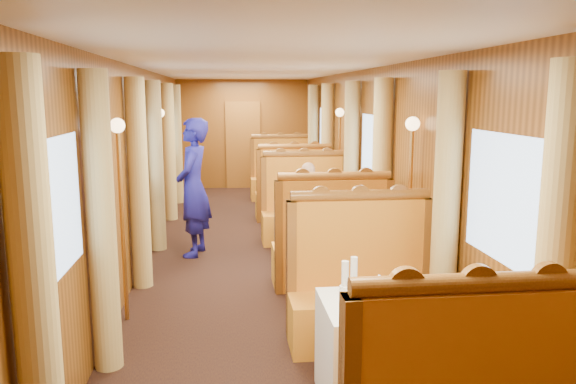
{
  "coord_description": "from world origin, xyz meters",
  "views": [
    {
      "loc": [
        -0.42,
        -7.07,
        2.16
      ],
      "look_at": [
        0.29,
        -0.73,
        1.05
      ],
      "focal_mm": 35.0,
      "sensor_mm": 36.0,
      "label": 1
    }
  ],
  "objects": [
    {
      "name": "floor",
      "position": [
        0.0,
        0.0,
        0.0
      ],
      "size": [
        3.0,
        12.0,
        0.01
      ],
      "primitive_type": null,
      "color": "black",
      "rests_on": "ground"
    },
    {
      "name": "ceiling",
      "position": [
        0.0,
        0.0,
        2.5
      ],
      "size": [
        3.0,
        12.0,
        0.01
      ],
      "primitive_type": null,
      "rotation": [
        3.14,
        0.0,
        0.0
      ],
      "color": "silver",
      "rests_on": "wall_left"
    },
    {
      "name": "wall_far",
      "position": [
        0.0,
        6.0,
        1.25
      ],
      "size": [
        3.0,
        0.01,
        2.5
      ],
      "primitive_type": null,
      "rotation": [
        1.57,
        0.0,
        0.0
      ],
      "color": "brown",
      "rests_on": "floor"
    },
    {
      "name": "wall_left",
      "position": [
        -1.5,
        0.0,
        1.25
      ],
      "size": [
        0.01,
        12.0,
        2.5
      ],
      "primitive_type": null,
      "rotation": [
        1.57,
        0.0,
        1.57
      ],
      "color": "brown",
      "rests_on": "floor"
    },
    {
      "name": "wall_right",
      "position": [
        1.5,
        0.0,
        1.25
      ],
      "size": [
        0.01,
        12.0,
        2.5
      ],
      "primitive_type": null,
      "rotation": [
        1.57,
        0.0,
        -1.57
      ],
      "color": "brown",
      "rests_on": "floor"
    },
    {
      "name": "doorway_far",
      "position": [
        0.0,
        5.97,
        1.0
      ],
      "size": [
        0.8,
        0.04,
        2.0
      ],
      "primitive_type": "cube",
      "color": "brown",
      "rests_on": "floor"
    },
    {
      "name": "table_near",
      "position": [
        0.75,
        -3.5,
        0.38
      ],
      "size": [
        1.05,
        0.72,
        0.75
      ],
      "primitive_type": "cube",
      "color": "white",
      "rests_on": "floor"
    },
    {
      "name": "banquette_near_aft",
      "position": [
        0.75,
        -2.49,
        0.42
      ],
      "size": [
        1.3,
        0.55,
        1.34
      ],
      "color": "#BA5014",
      "rests_on": "floor"
    },
    {
      "name": "table_mid",
      "position": [
        0.75,
        0.0,
        0.38
      ],
      "size": [
        1.05,
        0.72,
        0.75
      ],
      "primitive_type": "cube",
      "color": "white",
      "rests_on": "floor"
    },
    {
      "name": "banquette_mid_fwd",
      "position": [
        0.75,
        -1.01,
        0.42
      ],
      "size": [
        1.3,
        0.55,
        1.34
      ],
      "color": "#BA5014",
      "rests_on": "floor"
    },
    {
      "name": "banquette_mid_aft",
      "position": [
        0.75,
        1.01,
        0.42
      ],
      "size": [
        1.3,
        0.55,
        1.34
      ],
      "color": "#BA5014",
      "rests_on": "floor"
    },
    {
      "name": "table_far",
      "position": [
        0.75,
        3.5,
        0.38
      ],
      "size": [
        1.05,
        0.72,
        0.75
      ],
      "primitive_type": "cube",
      "color": "white",
      "rests_on": "floor"
    },
    {
      "name": "banquette_far_fwd",
      "position": [
        0.75,
        2.49,
        0.42
      ],
      "size": [
        1.3,
        0.55,
        1.34
      ],
      "color": "#BA5014",
      "rests_on": "floor"
    },
    {
      "name": "banquette_far_aft",
      "position": [
        0.75,
        4.51,
        0.42
      ],
      "size": [
        1.3,
        0.55,
        1.34
      ],
      "color": "#BA5014",
      "rests_on": "floor"
    },
    {
      "name": "tea_tray",
      "position": [
        0.66,
        -3.51,
        0.76
      ],
      "size": [
        0.4,
        0.34,
        0.01
      ],
      "primitive_type": "cube",
      "rotation": [
        0.0,
        0.0,
        0.27
      ],
      "color": "silver",
      "rests_on": "table_near"
    },
    {
      "name": "teapot_left",
      "position": [
        0.56,
        -3.63,
        0.81
      ],
      "size": [
        0.18,
        0.16,
        0.12
      ],
      "primitive_type": null,
      "rotation": [
        0.0,
        0.0,
        0.36
      ],
      "color": "silver",
      "rests_on": "tea_tray"
    },
    {
      "name": "teapot_right",
      "position": [
        0.74,
        -3.65,
        0.81
      ],
      "size": [
        0.17,
        0.15,
        0.11
      ],
      "primitive_type": null,
      "rotation": [
        0.0,
        0.0,
        -0.39
      ],
      "color": "silver",
      "rests_on": "tea_tray"
    },
    {
      "name": "teapot_back",
      "position": [
        0.62,
        -3.46,
        0.82
      ],
      "size": [
        0.19,
        0.16,
        0.14
      ],
      "primitive_type": null,
      "rotation": [
        0.0,
        0.0,
        0.25
      ],
      "color": "silver",
      "rests_on": "tea_tray"
    },
    {
      "name": "fruit_plate",
      "position": [
        1.04,
        -3.65,
        0.77
      ],
      "size": [
        0.2,
        0.2,
        0.05
      ],
      "rotation": [
        0.0,
        0.0,
        0.07
      ],
      "color": "white",
      "rests_on": "table_near"
    },
    {
      "name": "cup_inboard",
      "position": [
        0.4,
        -3.37,
        0.86
      ],
      "size": [
        0.08,
        0.08,
        0.26
      ],
      "rotation": [
        0.0,
        0.0,
        0.05
      ],
      "color": "white",
      "rests_on": "table_near"
    },
    {
      "name": "cup_outboard",
      "position": [
        0.48,
        -3.27,
        0.86
      ],
      "size": [
        0.08,
        0.08,
        0.26
      ],
      "rotation": [
        0.0,
        0.0,
        -0.26
      ],
      "color": "white",
      "rests_on": "table_near"
    },
    {
      "name": "rose_vase_mid",
      "position": [
        0.75,
        0.04,
        0.93
      ],
      "size": [
        0.06,
        0.06,
        0.36
      ],
      "rotation": [
        0.0,
        0.0,
        0.07
      ],
      "color": "silver",
      "rests_on": "table_mid"
    },
    {
      "name": "rose_vase_far",
      "position": [
        0.78,
        3.53,
        0.93
      ],
      "size": [
        0.06,
        0.06,
        0.36
      ],
      "rotation": [
        0.0,
        0.0,
        0.03
      ],
      "color": "silver",
      "rests_on": "table_far"
    },
    {
      "name": "window_left_near",
      "position": [
        -1.49,
        -3.5,
        1.45
      ],
      "size": [
        0.01,
        1.2,
        0.9
      ],
      "primitive_type": null,
      "rotation": [
        1.57,
        0.0,
        1.57
      ],
      "color": "#8DADD7",
      "rests_on": "wall_left"
    },
    {
      "name": "curtain_left_near_a",
      "position": [
        -1.38,
        -4.28,
        1.18
      ],
      "size": [
        0.22,
        0.22,
        2.35
      ],
      "primitive_type": "cylinder",
      "color": "tan",
      "rests_on": "floor"
    },
    {
      "name": "curtain_left_near_b",
      "position": [
        -1.38,
        -2.72,
        1.18
      ],
      "size": [
        0.22,
        0.22,
        2.35
      ],
      "primitive_type": "cylinder",
      "color": "tan",
      "rests_on": "floor"
    },
    {
      "name": "window_right_near",
      "position": [
        1.49,
        -3.5,
        1.45
      ],
      "size": [
        0.01,
        1.2,
        0.9
      ],
      "primitive_type": null,
      "rotation": [
        1.57,
        0.0,
        -1.57
      ],
      "color": "#8DADD7",
      "rests_on": "wall_right"
    },
    {
      "name": "curtain_right_near_a",
      "position": [
        1.38,
        -4.28,
        1.18
      ],
      "size": [
        0.22,
        0.22,
        2.35
      ],
      "primitive_type": "cylinder",
      "color": "tan",
      "rests_on": "floor"
    },
    {
      "name": "curtain_right_near_b",
      "position": [
        1.38,
        -2.72,
        1.18
      ],
      "size": [
        0.22,
        0.22,
        2.35
      ],
      "primitive_type": "cylinder",
      "color": "tan",
      "rests_on": "floor"
    },
    {
      "name": "window_left_mid",
      "position": [
        -1.49,
        0.0,
        1.45
      ],
      "size": [
        0.01,
        1.2,
        0.9
      ],
      "primitive_type": null,
      "rotation": [
        1.57,
        0.0,
        1.57
      ],
      "color": "#8DADD7",
      "rests_on": "wall_left"
    },
    {
      "name": "curtain_left_mid_a",
      "position": [
        -1.38,
        -0.78,
        1.18
      ],
      "size": [
        0.22,
        0.22,
        2.35
      ],
      "primitive_type": "cylinder",
      "color": "tan",
      "rests_on": "floor"
    },
    {
      "name": "curtain_left_mid_b",
      "position": [
        -1.38,
        0.78,
        1.18
      ],
      "size": [
        0.22,
        0.22,
        2.35
      ],
      "primitive_type": "cylinder",
      "color": "tan",
      "rests_on": "floor"
    },
    {
      "name": "window_right_mid",
      "position": [
        1.49,
        0.0,
        1.45
      ],
      "size": [
        0.01,
        1.2,
        0.9
      ],
      "primitive_type": null,
      "rotation": [
        1.57,
        0.0,
        -1.57
      ],
      "color": "#8DADD7",
      "rests_on": "wall_right"
    },
    {
      "name": "curtain_right_mid_a",
      "position": [
        1.38,
        -0.78,
        1.18
      ],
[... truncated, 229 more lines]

